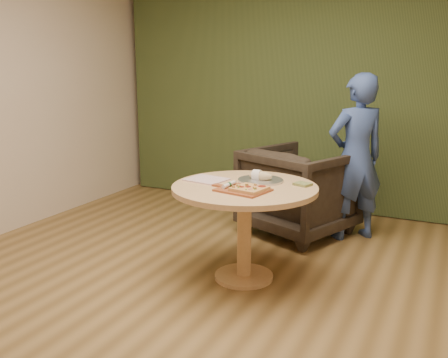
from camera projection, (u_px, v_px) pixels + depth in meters
room_shell at (189, 106)px, 3.04m from camera, size 5.04×6.04×2.84m
curtain at (317, 86)px, 5.58m from camera, size 4.80×0.14×2.78m
pedestal_table at (245, 204)px, 3.80m from camera, size 1.11×1.11×0.75m
pizza_paddle at (242, 190)px, 3.61m from camera, size 0.47×0.34×0.01m
flatbread_pizza at (249, 189)px, 3.57m from camera, size 0.26×0.26×0.04m
cutlery_roll at (229, 185)px, 3.67m from camera, size 0.04×0.20×0.03m
newspaper at (207, 179)px, 3.94m from camera, size 0.34×0.30×0.01m
serving_tray at (260, 180)px, 3.91m from camera, size 0.36×0.36×0.02m
bread_roll at (259, 176)px, 3.90m from camera, size 0.19×0.09×0.09m
green_packet at (303, 184)px, 3.77m from camera, size 0.15×0.13×0.02m
armchair at (300, 187)px, 4.89m from camera, size 1.17×1.14×0.94m
person_standing at (356, 158)px, 4.68m from camera, size 0.68×0.66×1.57m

